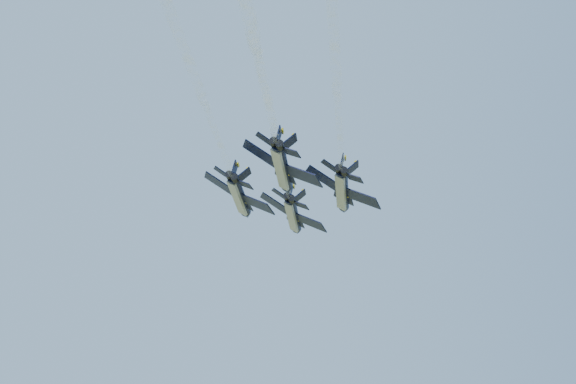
{
  "coord_description": "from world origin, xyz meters",
  "views": [
    {
      "loc": [
        -7.08,
        -110.76,
        67.32
      ],
      "look_at": [
        -2.71,
        -0.66,
        106.66
      ],
      "focal_mm": 45.0,
      "sensor_mm": 36.0,
      "label": 1
    }
  ],
  "objects_px": {
    "jet_lead": "(294,215)",
    "jet_right": "(343,191)",
    "jet_left": "(240,196)",
    "jet_slot": "(283,168)"
  },
  "relations": [
    {
      "from": "jet_left",
      "to": "jet_slot",
      "type": "distance_m",
      "value": 14.36
    },
    {
      "from": "jet_lead",
      "to": "jet_right",
      "type": "xyz_separation_m",
      "value": [
        7.17,
        -12.85,
        0.0
      ]
    },
    {
      "from": "jet_slot",
      "to": "jet_left",
      "type": "bearing_deg",
      "value": 125.65
    },
    {
      "from": "jet_left",
      "to": "jet_right",
      "type": "relative_size",
      "value": 1.0
    },
    {
      "from": "jet_lead",
      "to": "jet_right",
      "type": "relative_size",
      "value": 1.0
    },
    {
      "from": "jet_lead",
      "to": "jet_right",
      "type": "distance_m",
      "value": 14.71
    },
    {
      "from": "jet_left",
      "to": "jet_slot",
      "type": "relative_size",
      "value": 1.0
    },
    {
      "from": "jet_lead",
      "to": "jet_left",
      "type": "xyz_separation_m",
      "value": [
        -9.08,
        -9.48,
        0.0
      ]
    },
    {
      "from": "jet_left",
      "to": "jet_slot",
      "type": "xyz_separation_m",
      "value": [
        6.47,
        -12.82,
        0.0
      ]
    },
    {
      "from": "jet_lead",
      "to": "jet_right",
      "type": "height_order",
      "value": "same"
    }
  ]
}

